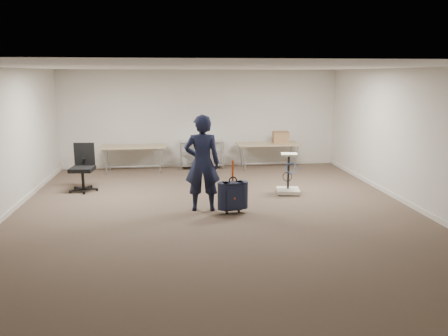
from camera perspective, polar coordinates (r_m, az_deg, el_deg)
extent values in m
plane|color=#483B2C|center=(8.64, -1.03, -5.85)|extent=(9.00, 9.00, 0.00)
plane|color=beige|center=(12.76, -3.08, 6.43)|extent=(8.00, 0.00, 8.00)
plane|color=beige|center=(3.97, 5.44, -6.57)|extent=(8.00, 0.00, 8.00)
plane|color=beige|center=(9.57, 23.57, 3.52)|extent=(0.00, 9.00, 9.00)
plane|color=white|center=(8.21, -1.10, 13.06)|extent=(8.00, 8.00, 0.00)
cube|color=beige|center=(12.96, -3.01, 0.48)|extent=(8.00, 0.02, 0.10)
cube|color=beige|center=(9.15, -26.88, -5.84)|extent=(0.02, 9.00, 0.10)
cube|color=beige|center=(9.83, 22.85, -4.28)|extent=(0.02, 9.00, 0.10)
cube|color=#8F7B57|center=(12.33, -11.74, 2.77)|extent=(1.80, 0.75, 0.03)
cylinder|color=#93959B|center=(12.43, -11.62, 0.21)|extent=(1.50, 0.02, 0.02)
cylinder|color=#93959B|center=(12.19, -15.29, 0.74)|extent=(0.13, 0.04, 0.69)
cylinder|color=#93959B|center=(12.05, -8.23, 0.92)|extent=(0.13, 0.04, 0.69)
cylinder|color=#93959B|center=(12.77, -14.91, 1.27)|extent=(0.13, 0.04, 0.69)
cylinder|color=#93959B|center=(12.64, -8.16, 1.45)|extent=(0.13, 0.04, 0.69)
cube|color=#8F7B57|center=(12.57, 5.80, 3.14)|extent=(1.80, 0.75, 0.03)
cylinder|color=#93959B|center=(12.67, 5.75, 0.63)|extent=(1.50, 0.02, 0.02)
cylinder|color=#93959B|center=(12.21, 2.63, 1.18)|extent=(0.13, 0.04, 0.69)
cylinder|color=#93959B|center=(12.53, 9.41, 1.32)|extent=(0.13, 0.04, 0.69)
cylinder|color=#93959B|center=(12.79, 2.19, 1.69)|extent=(0.13, 0.04, 0.69)
cylinder|color=#93959B|center=(13.10, 8.69, 1.81)|extent=(0.13, 0.04, 0.69)
cylinder|color=silver|center=(12.36, -5.65, 1.52)|extent=(0.02, 0.02, 0.80)
cylinder|color=silver|center=(12.44, -0.11, 1.65)|extent=(0.02, 0.02, 0.80)
cylinder|color=silver|center=(12.80, -5.69, 1.89)|extent=(0.02, 0.02, 0.80)
cylinder|color=silver|center=(12.88, -0.34, 2.01)|extent=(0.02, 0.02, 0.80)
cube|color=silver|center=(12.66, -2.93, 0.43)|extent=(1.20, 0.45, 0.02)
cube|color=silver|center=(12.60, -2.95, 1.99)|extent=(1.20, 0.45, 0.02)
cube|color=silver|center=(12.54, -2.96, 3.48)|extent=(1.20, 0.45, 0.01)
imported|color=black|center=(8.57, -2.86, 0.63)|extent=(0.73, 0.50, 1.92)
cube|color=black|center=(8.48, 1.16, -3.60)|extent=(0.42, 0.28, 0.53)
cube|color=black|center=(8.58, 1.11, -5.36)|extent=(0.37, 0.21, 0.03)
cylinder|color=black|center=(8.55, 0.36, -5.80)|extent=(0.04, 0.07, 0.07)
cylinder|color=black|center=(8.61, 1.94, -5.66)|extent=(0.04, 0.07, 0.07)
torus|color=black|center=(8.41, 1.17, -1.66)|extent=(0.17, 0.05, 0.17)
cube|color=#DC410B|center=(8.38, 1.14, -0.34)|extent=(0.04, 0.01, 0.41)
cylinder|color=black|center=(10.70, -17.87, -2.62)|extent=(0.67, 0.67, 0.10)
cylinder|color=black|center=(10.65, -17.95, -1.43)|extent=(0.07, 0.07, 0.44)
cube|color=black|center=(10.59, -18.03, -0.14)|extent=(0.56, 0.56, 0.09)
cube|color=black|center=(10.76, -17.78, 1.76)|extent=(0.47, 0.11, 0.53)
cube|color=#EFE8CE|center=(10.09, 8.36, -2.96)|extent=(0.58, 0.58, 0.08)
cylinder|color=black|center=(9.87, 7.52, -3.53)|extent=(0.06, 0.06, 0.04)
cylinder|color=black|center=(10.04, 8.37, -0.44)|extent=(0.05, 0.05, 0.81)
cube|color=#EFE8CE|center=(9.91, 8.51, 1.77)|extent=(0.40, 0.36, 0.04)
torus|color=blue|center=(9.90, 8.86, -0.02)|extent=(0.27, 0.14, 0.25)
cube|color=#986F46|center=(12.67, 7.42, 4.01)|extent=(0.46, 0.36, 0.33)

